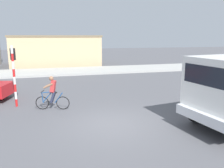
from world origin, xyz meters
The scene contains 5 objects.
ground_plane centered at (0.00, 0.00, 0.00)m, with size 120.00×120.00×0.00m, color #56565B.
sidewalk_far centered at (0.00, 15.15, 0.08)m, with size 80.00×5.00×0.16m, color #ADADA8.
cyclist centered at (-2.41, 2.73, 0.86)m, with size 1.68×0.63×1.72m.
traffic_light_pole centered at (-4.27, 3.85, 2.07)m, with size 0.24×0.43×3.20m.
building_mid_block centered at (-1.55, 21.70, 1.88)m, with size 10.86×6.12×3.76m.
Camera 1 is at (-2.45, -8.83, 3.66)m, focal length 36.72 mm.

